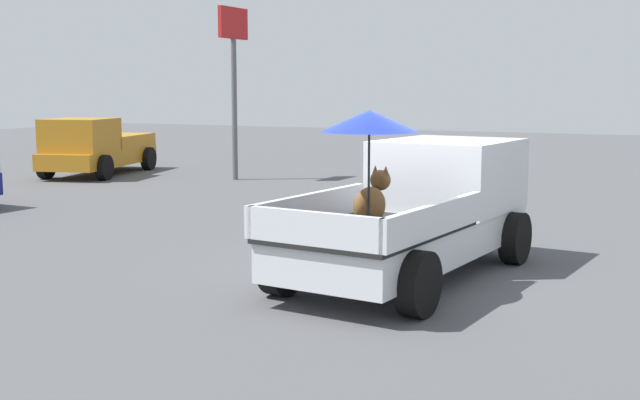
# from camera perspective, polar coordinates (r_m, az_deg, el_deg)

# --- Properties ---
(ground_plane) EXTENTS (80.00, 80.00, 0.00)m
(ground_plane) POSITION_cam_1_polar(r_m,az_deg,el_deg) (11.69, 6.18, -5.47)
(ground_plane) COLOR #4C4C4F
(pickup_truck_main) EXTENTS (5.19, 2.60, 2.42)m
(pickup_truck_main) POSITION_cam_1_polar(r_m,az_deg,el_deg) (11.89, 7.15, -0.46)
(pickup_truck_main) COLOR black
(pickup_truck_main) RESTS_ON ground
(pickup_truck_far) EXTENTS (5.11, 3.13, 1.80)m
(pickup_truck_far) POSITION_cam_1_polar(r_m,az_deg,el_deg) (26.38, -15.49, 3.61)
(pickup_truck_far) COLOR black
(pickup_truck_far) RESTS_ON ground
(motel_sign) EXTENTS (1.40, 0.16, 5.04)m
(motel_sign) POSITION_cam_1_polar(r_m,az_deg,el_deg) (24.17, -6.10, 9.84)
(motel_sign) COLOR #59595B
(motel_sign) RESTS_ON ground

